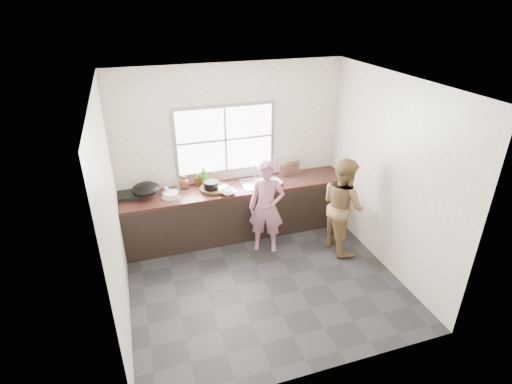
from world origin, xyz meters
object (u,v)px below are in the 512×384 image
object	(u,v)px
black_pot	(211,186)
person_side	(343,205)
woman	(266,210)
pot_lid_right	(182,188)
bowl_mince	(228,192)
dish_rack	(287,166)
cutting_board	(214,188)
plate_food	(170,193)
bowl_crabs	(271,183)
bottle_brown_short	(184,182)
bowl_held	(278,183)
glass_jar	(166,190)
bottle_brown_tall	(198,179)
bottle_green	(203,175)
pot_lid_left	(171,197)
burner	(128,195)
wok	(146,189)

from	to	relation	value
black_pot	person_side	bearing A→B (deg)	-25.03
woman	pot_lid_right	world-z (taller)	woman
bowl_mince	dish_rack	bearing A→B (deg)	21.35
cutting_board	plate_food	bearing A→B (deg)	172.59
bowl_crabs	bottle_brown_short	xyz separation A→B (m)	(-1.31, 0.33, 0.06)
woman	bowl_mince	world-z (taller)	woman
plate_food	dish_rack	distance (m)	1.97
cutting_board	bowl_mince	distance (m)	0.26
bottle_brown_short	bowl_held	bearing A→B (deg)	-13.32
cutting_board	glass_jar	world-z (taller)	glass_jar
person_side	bottle_brown_tall	distance (m)	2.26
bottle_green	pot_lid_left	bearing A→B (deg)	-152.44
bowl_mince	bowl_crabs	xyz separation A→B (m)	(0.72, 0.09, 0.00)
bowl_held	bottle_brown_tall	xyz separation A→B (m)	(-1.21, 0.36, 0.08)
person_side	pot_lid_left	bearing A→B (deg)	66.67
bowl_mince	glass_jar	world-z (taller)	glass_jar
bottle_green	pot_lid_left	size ratio (longest dim) A/B	1.24
glass_jar	pot_lid_right	bearing A→B (deg)	11.54
bottle_green	bowl_mince	bearing A→B (deg)	-57.23
burner	plate_food	bearing A→B (deg)	-8.28
cutting_board	glass_jar	size ratio (longest dim) A/B	4.97
bowl_crabs	burner	world-z (taller)	bowl_crabs
person_side	glass_jar	distance (m)	2.68
bowl_mince	glass_jar	size ratio (longest dim) A/B	2.68
black_pot	bottle_green	bearing A→B (deg)	102.72
woman	bottle_brown_short	xyz separation A→B (m)	(-1.09, 0.76, 0.28)
black_pot	dish_rack	xyz separation A→B (m)	(1.35, 0.27, 0.05)
bottle_brown_tall	pot_lid_right	xyz separation A→B (m)	(-0.26, -0.05, -0.10)
cutting_board	black_pot	world-z (taller)	black_pot
bowl_mince	pot_lid_left	size ratio (longest dim) A/B	0.90
pot_lid_left	wok	bearing A→B (deg)	160.27
cutting_board	bowl_crabs	xyz separation A→B (m)	(0.89, -0.11, 0.01)
bowl_mince	bowl_crabs	size ratio (longest dim) A/B	1.12
plate_food	bottle_green	xyz separation A→B (m)	(0.55, 0.15, 0.16)
bowl_mince	bottle_green	world-z (taller)	bottle_green
bowl_crabs	dish_rack	xyz separation A→B (m)	(0.41, 0.35, 0.10)
bottle_brown_tall	glass_jar	distance (m)	0.53
plate_food	pot_lid_left	world-z (taller)	plate_food
bowl_crabs	person_side	bearing A→B (deg)	-41.33
woman	bowl_held	size ratio (longest dim) A/B	7.53
woman	black_pot	world-z (taller)	woman
black_pot	bottle_brown_short	distance (m)	0.44
pot_lid_right	bottle_brown_short	bearing A→B (deg)	31.76
person_side	burner	distance (m)	3.21
black_pot	plate_food	distance (m)	0.63
glass_jar	burner	distance (m)	0.56
plate_food	glass_jar	distance (m)	0.08
woman	plate_food	world-z (taller)	woman
bowl_crabs	plate_food	distance (m)	1.57
bowl_mince	pot_lid_right	bearing A→B (deg)	148.24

